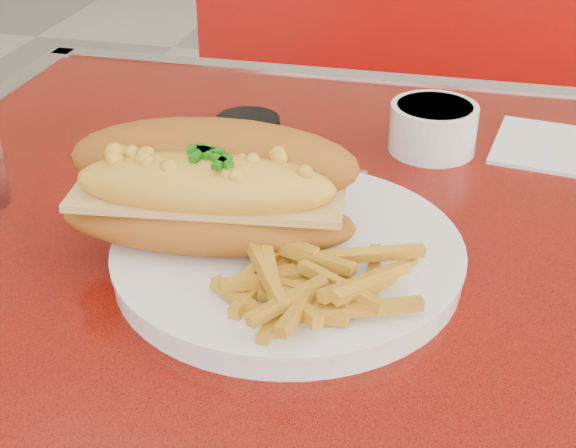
% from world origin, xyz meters
% --- Properties ---
extents(diner_table, '(1.23, 0.83, 0.77)m').
position_xyz_m(diner_table, '(0.00, 0.00, 0.61)').
color(diner_table, red).
rests_on(diner_table, ground).
extents(booth_bench_far, '(1.20, 0.51, 0.90)m').
position_xyz_m(booth_bench_far, '(0.00, 0.81, 0.29)').
color(booth_bench_far, '#A30F0A').
rests_on(booth_bench_far, ground).
extents(dinner_plate, '(0.33, 0.33, 0.02)m').
position_xyz_m(dinner_plate, '(-0.17, -0.05, 0.78)').
color(dinner_plate, white).
rests_on(dinner_plate, diner_table).
extents(mac_hoagie, '(0.25, 0.14, 0.10)m').
position_xyz_m(mac_hoagie, '(-0.23, -0.06, 0.83)').
color(mac_hoagie, '#AC5F1B').
rests_on(mac_hoagie, dinner_plate).
extents(fries_pile, '(0.12, 0.11, 0.03)m').
position_xyz_m(fries_pile, '(-0.13, -0.11, 0.81)').
color(fries_pile, gold).
rests_on(fries_pile, dinner_plate).
extents(fork, '(0.04, 0.16, 0.00)m').
position_xyz_m(fork, '(-0.12, 0.02, 0.79)').
color(fork, silver).
rests_on(fork, dinner_plate).
extents(gravy_ramekin, '(0.11, 0.11, 0.05)m').
position_xyz_m(gravy_ramekin, '(-0.07, 0.20, 0.80)').
color(gravy_ramekin, white).
rests_on(gravy_ramekin, diner_table).
extents(sauce_cup_left, '(0.08, 0.08, 0.03)m').
position_xyz_m(sauce_cup_left, '(-0.26, 0.16, 0.79)').
color(sauce_cup_left, black).
rests_on(sauce_cup_left, diner_table).
extents(paper_napkin, '(0.14, 0.14, 0.00)m').
position_xyz_m(paper_napkin, '(0.06, 0.23, 0.77)').
color(paper_napkin, white).
rests_on(paper_napkin, diner_table).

